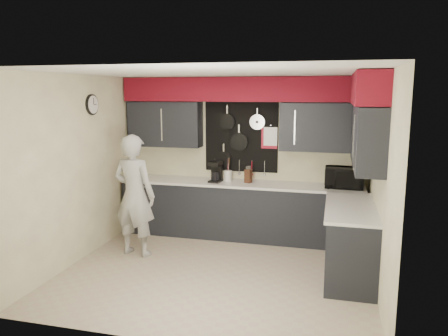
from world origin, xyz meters
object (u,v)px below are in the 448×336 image
(microwave, at_px, (344,178))
(knife_block, at_px, (248,176))
(coffee_maker, at_px, (216,171))
(person, at_px, (134,195))
(utensil_crock, at_px, (228,176))

(microwave, height_order, knife_block, microwave)
(microwave, bearing_deg, coffee_maker, -179.19)
(person, bearing_deg, knife_block, -133.88)
(knife_block, distance_m, person, 1.85)
(microwave, relative_size, knife_block, 2.60)
(microwave, distance_m, knife_block, 1.48)
(knife_block, distance_m, coffee_maker, 0.53)
(microwave, relative_size, coffee_maker, 1.68)
(utensil_crock, distance_m, coffee_maker, 0.22)
(microwave, xyz_separation_m, knife_block, (-1.48, 0.01, -0.05))
(coffee_maker, bearing_deg, microwave, 9.03)
(microwave, relative_size, utensil_crock, 3.25)
(utensil_crock, relative_size, person, 0.10)
(knife_block, xyz_separation_m, utensil_crock, (-0.35, 0.06, -0.02))
(coffee_maker, height_order, person, person)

